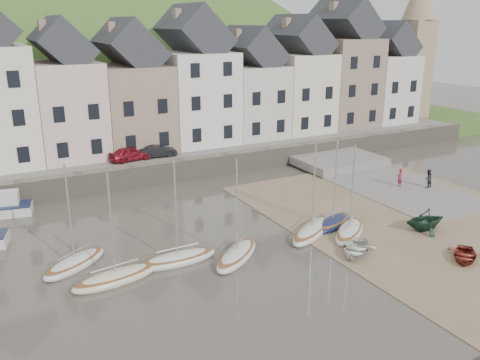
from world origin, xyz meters
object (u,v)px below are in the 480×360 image
sailboat_0 (75,263)px  rowboat_red (464,255)px  car_right (158,151)px  car_left (131,154)px  person_red (400,178)px  rowboat_green (425,219)px  rowboat_white (356,249)px  person_dark (428,178)px

sailboat_0 → rowboat_red: (20.18, -9.92, 0.07)m
rowboat_red → car_right: car_right is taller
rowboat_red → car_left: size_ratio=0.72×
person_red → rowboat_red: bearing=47.2°
sailboat_0 → rowboat_green: 22.29m
rowboat_white → car_right: (-4.70, 21.53, 1.77)m
rowboat_green → car_left: 24.98m
rowboat_white → car_right: bearing=151.8°
rowboat_green → person_dark: size_ratio=1.87×
rowboat_white → car_right: car_right is taller
rowboat_green → rowboat_red: rowboat_green is taller
rowboat_white → rowboat_green: rowboat_green is taller
rowboat_white → rowboat_red: 6.22m
sailboat_0 → car_left: (7.88, 15.21, 1.97)m
rowboat_red → car_right: (-9.76, 25.13, 1.81)m
rowboat_red → rowboat_white: bearing=-163.1°
car_right → rowboat_red: bearing=-154.5°
rowboat_red → car_left: car_left is taller
person_dark → car_right: size_ratio=0.46×
sailboat_0 → rowboat_green: sailboat_0 is taller
sailboat_0 → person_dark: 28.71m
sailboat_0 → person_dark: size_ratio=4.08×
rowboat_green → person_dark: (7.14, 6.24, 0.07)m
rowboat_red → person_dark: 13.54m
rowboat_green → rowboat_red: (-1.37, -4.27, -0.48)m
sailboat_0 → person_dark: (28.70, 0.58, 0.63)m
rowboat_red → car_right: bearing=163.6°
rowboat_red → car_left: bearing=168.4°
rowboat_white → rowboat_green: 6.49m
person_red → car_left: bearing=-48.5°
sailboat_0 → car_left: sailboat_0 is taller
rowboat_white → person_red: person_red is taller
car_right → rowboat_white: bearing=-163.4°
person_red → person_dark: size_ratio=0.98×
rowboat_white → person_red: (11.74, 8.22, 0.50)m
rowboat_red → sailboat_0: bearing=-153.9°
car_right → car_left: bearing=94.2°
rowboat_green → person_dark: bearing=140.1°
person_red → car_right: size_ratio=0.45×
car_left → car_right: size_ratio=1.11×
rowboat_white → car_left: 22.78m
sailboat_0 → car_right: bearing=55.6°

